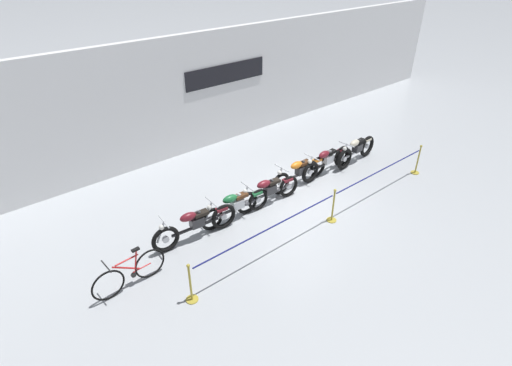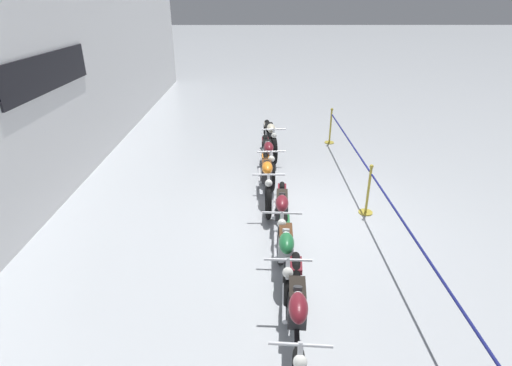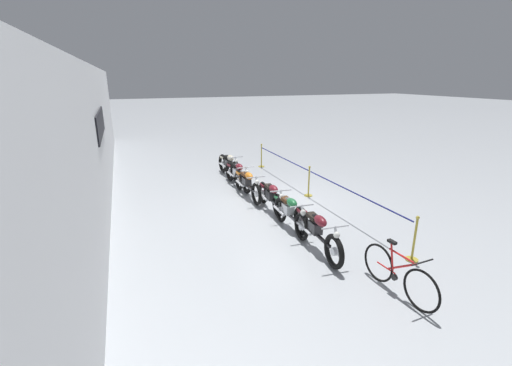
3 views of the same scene
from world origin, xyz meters
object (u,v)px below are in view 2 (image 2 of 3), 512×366
at_px(motorcycle_maroon_2, 281,214).
at_px(motorcycle_cream_5, 270,138).
at_px(motorcycle_maroon_4, 268,158).
at_px(stanchion_far_left, 395,220).
at_px(motorcycle_maroon_0, 297,318).
at_px(motorcycle_green_1, 285,253).
at_px(stanchion_mid_left, 367,197).
at_px(stanchion_mid_right, 330,131).
at_px(motorcycle_orange_3, 267,178).

height_order(motorcycle_maroon_2, motorcycle_cream_5, motorcycle_cream_5).
distance_m(motorcycle_maroon_4, stanchion_far_left, 3.90).
relative_size(motorcycle_maroon_0, motorcycle_green_1, 1.09).
relative_size(stanchion_far_left, stanchion_mid_left, 8.47).
bearing_deg(motorcycle_cream_5, stanchion_mid_left, -151.15).
xyz_separation_m(motorcycle_maroon_2, motorcycle_maroon_4, (2.73, 0.16, -0.00)).
xyz_separation_m(stanchion_far_left, stanchion_mid_right, (5.79, 0.00, -0.36)).
xyz_separation_m(motorcycle_maroon_4, motorcycle_cream_5, (1.43, -0.11, 0.01)).
distance_m(motorcycle_green_1, motorcycle_maroon_4, 3.93).
distance_m(motorcycle_maroon_2, motorcycle_orange_3, 1.54).
xyz_separation_m(motorcycle_maroon_4, stanchion_mid_left, (-1.86, -1.92, -0.11)).
relative_size(motorcycle_maroon_0, stanchion_far_left, 0.27).
bearing_deg(motorcycle_maroon_2, motorcycle_maroon_4, 3.28).
bearing_deg(motorcycle_cream_5, stanchion_mid_right, -61.72).
height_order(motorcycle_green_1, stanchion_mid_left, stanchion_mid_left).
bearing_deg(motorcycle_orange_3, motorcycle_maroon_4, -2.96).
relative_size(motorcycle_maroon_0, motorcycle_cream_5, 1.12).
distance_m(motorcycle_orange_3, stanchion_far_left, 2.96).
bearing_deg(stanchion_mid_left, stanchion_far_left, 180.00).
distance_m(motorcycle_green_1, stanchion_mid_left, 2.73).
bearing_deg(motorcycle_maroon_2, stanchion_far_left, -110.58).
bearing_deg(motorcycle_cream_5, motorcycle_green_1, -179.64).
bearing_deg(motorcycle_maroon_4, stanchion_mid_right, -38.60).
bearing_deg(stanchion_far_left, motorcycle_orange_3, 42.20).
distance_m(motorcycle_maroon_4, motorcycle_cream_5, 1.43).
distance_m(motorcycle_orange_3, stanchion_mid_right, 4.12).
relative_size(motorcycle_maroon_2, motorcycle_maroon_4, 0.93).
xyz_separation_m(motorcycle_cream_5, stanchion_mid_right, (0.98, -1.81, -0.12)).
relative_size(motorcycle_green_1, stanchion_mid_left, 2.14).
distance_m(motorcycle_maroon_0, motorcycle_orange_3, 4.07).
distance_m(motorcycle_maroon_2, stanchion_far_left, 1.90).
bearing_deg(motorcycle_maroon_2, motorcycle_orange_3, 8.15).
xyz_separation_m(motorcycle_green_1, stanchion_mid_left, (2.06, -1.78, -0.11)).
bearing_deg(motorcycle_maroon_4, stanchion_mid_left, -134.12).
bearing_deg(stanchion_mid_right, motorcycle_maroon_4, 141.40).
xyz_separation_m(motorcycle_maroon_2, stanchion_mid_right, (5.13, -1.76, -0.11)).
distance_m(motorcycle_orange_3, motorcycle_maroon_4, 1.20).
distance_m(stanchion_far_left, stanchion_mid_right, 5.80).
bearing_deg(motorcycle_orange_3, motorcycle_maroon_2, -171.85).
distance_m(motorcycle_maroon_0, motorcycle_maroon_2, 2.54).
relative_size(motorcycle_green_1, motorcycle_maroon_2, 1.00).
height_order(motorcycle_green_1, motorcycle_cream_5, motorcycle_cream_5).
distance_m(motorcycle_orange_3, motorcycle_cream_5, 2.64).
bearing_deg(stanchion_far_left, motorcycle_maroon_4, 29.54).
bearing_deg(motorcycle_green_1, motorcycle_maroon_2, -0.78).
bearing_deg(stanchion_mid_left, motorcycle_maroon_0, 152.89).
height_order(motorcycle_maroon_2, motorcycle_orange_3, motorcycle_orange_3).
bearing_deg(motorcycle_maroon_4, motorcycle_orange_3, 177.04).
xyz_separation_m(motorcycle_maroon_0, motorcycle_maroon_2, (2.54, 0.02, -0.01)).
distance_m(motorcycle_cream_5, stanchion_far_left, 5.15).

